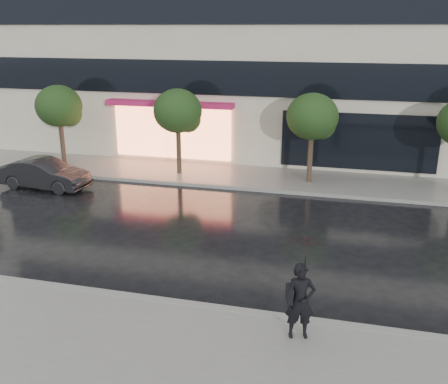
% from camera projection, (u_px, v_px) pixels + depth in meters
% --- Properties ---
extents(ground, '(120.00, 120.00, 0.00)m').
position_uv_depth(ground, '(164.00, 284.00, 13.47)').
color(ground, black).
rests_on(ground, ground).
extents(sidewalk_near, '(60.00, 4.50, 0.12)m').
position_uv_depth(sidewalk_near, '(109.00, 355.00, 10.46)').
color(sidewalk_near, slate).
rests_on(sidewalk_near, ground).
extents(sidewalk_far, '(60.00, 3.50, 0.12)m').
position_uv_depth(sidewalk_far, '(243.00, 177.00, 22.88)').
color(sidewalk_far, slate).
rests_on(sidewalk_far, ground).
extents(curb_near, '(60.00, 0.25, 0.14)m').
position_uv_depth(curb_near, '(150.00, 300.00, 12.53)').
color(curb_near, gray).
rests_on(curb_near, ground).
extents(curb_far, '(60.00, 0.25, 0.14)m').
position_uv_depth(curb_far, '(235.00, 188.00, 21.27)').
color(curb_far, gray).
rests_on(curb_far, ground).
extents(tree_far_west, '(2.20, 2.20, 3.99)m').
position_uv_depth(tree_far_west, '(60.00, 108.00, 23.84)').
color(tree_far_west, '#33261C').
rests_on(tree_far_west, ground).
extents(tree_mid_west, '(2.20, 2.20, 3.99)m').
position_uv_depth(tree_mid_west, '(179.00, 113.00, 22.46)').
color(tree_mid_west, '#33261C').
rests_on(tree_mid_west, ground).
extents(tree_mid_east, '(2.20, 2.20, 3.99)m').
position_uv_depth(tree_mid_east, '(314.00, 118.00, 21.07)').
color(tree_mid_east, '#33261C').
rests_on(tree_mid_east, ground).
extents(parked_car, '(3.98, 1.64, 1.28)m').
position_uv_depth(parked_car, '(45.00, 174.00, 21.22)').
color(parked_car, black).
rests_on(parked_car, ground).
extents(pedestrian_with_umbrella, '(1.09, 1.10, 2.37)m').
position_uv_depth(pedestrian_with_umbrella, '(303.00, 275.00, 10.52)').
color(pedestrian_with_umbrella, black).
rests_on(pedestrian_with_umbrella, sidewalk_near).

